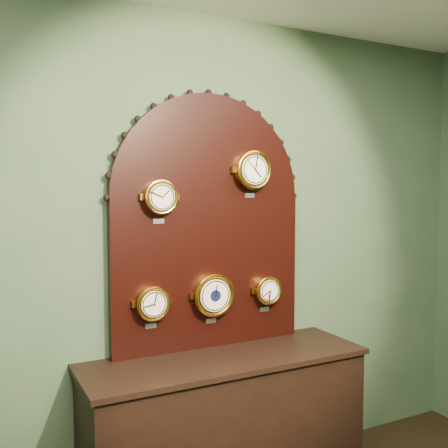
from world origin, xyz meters
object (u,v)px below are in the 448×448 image
arabic_clock (252,170)px  tide_clock (267,290)px  shop_counter (226,430)px  roman_clock (160,197)px  display_board (209,214)px  hygrometer (152,303)px  barometer (213,295)px

arabic_clock → tide_clock: arabic_clock is taller
shop_counter → arabic_clock: bearing=30.5°
roman_clock → tide_clock: size_ratio=1.07×
display_board → roman_clock: (-0.33, -0.07, 0.11)m
roman_clock → hygrometer: size_ratio=0.99×
shop_counter → roman_clock: 1.38m
display_board → roman_clock: display_board is taller
shop_counter → display_board: display_board is taller
shop_counter → roman_clock: size_ratio=6.46×
display_board → hygrometer: size_ratio=6.13×
shop_counter → arabic_clock: size_ratio=5.60×
roman_clock → barometer: bearing=-0.3°
display_board → arabic_clock: (0.26, -0.07, 0.26)m
hygrometer → display_board: bearing=9.9°
hygrometer → shop_counter: bearing=-22.2°
display_board → hygrometer: (-0.38, -0.07, -0.48)m
shop_counter → arabic_clock: (0.26, 0.15, 1.49)m
shop_counter → tide_clock: bearing=22.6°
display_board → barometer: bearing=-92.9°
roman_clock → arabic_clock: arabic_clock is taller
shop_counter → arabic_clock: 1.52m
roman_clock → barometer: roman_clock is taller
shop_counter → roman_clock: (-0.33, 0.15, 1.33)m
display_board → barometer: 0.48m
roman_clock → hygrometer: roman_clock is taller
barometer → hygrometer: bearing=179.8°
arabic_clock → barometer: (-0.26, -0.00, -0.73)m
barometer → tide_clock: (0.37, 0.00, -0.01)m
roman_clock → arabic_clock: bearing=-0.1°
shop_counter → hygrometer: size_ratio=6.41×
shop_counter → barometer: bearing=91.3°
shop_counter → display_board: bearing=90.0°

